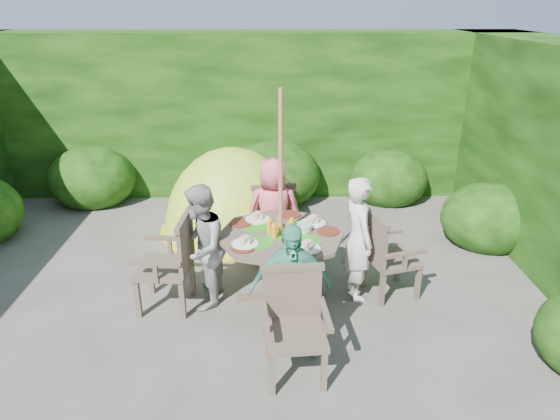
{
  "coord_description": "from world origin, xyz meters",
  "views": [
    {
      "loc": [
        0.59,
        -3.99,
        2.91
      ],
      "look_at": [
        0.67,
        0.93,
        0.85
      ],
      "focal_mm": 32.0,
      "sensor_mm": 36.0,
      "label": 1
    }
  ],
  "objects_px": {
    "garden_chair_right": "(386,254)",
    "garden_chair_back": "(272,216)",
    "patio_table": "(281,244)",
    "child_front": "(290,288)",
    "garden_chair_left": "(172,261)",
    "child_right": "(358,239)",
    "child_back": "(274,213)",
    "dome_tent": "(233,228)",
    "garden_chair_front": "(294,322)",
    "child_left": "(201,247)",
    "parasol_pole": "(281,202)"
  },
  "relations": [
    {
      "from": "garden_chair_left",
      "to": "garden_chair_back",
      "type": "height_order",
      "value": "garden_chair_left"
    },
    {
      "from": "parasol_pole",
      "to": "garden_chair_right",
      "type": "relative_size",
      "value": 2.46
    },
    {
      "from": "parasol_pole",
      "to": "child_back",
      "type": "distance_m",
      "value": 0.92
    },
    {
      "from": "parasol_pole",
      "to": "child_right",
      "type": "relative_size",
      "value": 1.66
    },
    {
      "from": "garden_chair_front",
      "to": "child_back",
      "type": "bearing_deg",
      "value": 90.21
    },
    {
      "from": "child_front",
      "to": "dome_tent",
      "type": "height_order",
      "value": "child_front"
    },
    {
      "from": "garden_chair_back",
      "to": "child_back",
      "type": "height_order",
      "value": "child_back"
    },
    {
      "from": "child_right",
      "to": "dome_tent",
      "type": "relative_size",
      "value": 0.58
    },
    {
      "from": "garden_chair_left",
      "to": "child_right",
      "type": "relative_size",
      "value": 0.72
    },
    {
      "from": "patio_table",
      "to": "child_front",
      "type": "bearing_deg",
      "value": -85.42
    },
    {
      "from": "child_back",
      "to": "child_front",
      "type": "height_order",
      "value": "child_back"
    },
    {
      "from": "child_right",
      "to": "child_left",
      "type": "xyz_separation_m",
      "value": [
        -1.59,
        -0.14,
        -0.02
      ]
    },
    {
      "from": "patio_table",
      "to": "garden_chair_right",
      "type": "xyz_separation_m",
      "value": [
        1.1,
        0.08,
        -0.16
      ]
    },
    {
      "from": "garden_chair_front",
      "to": "child_front",
      "type": "height_order",
      "value": "child_front"
    },
    {
      "from": "garden_chair_right",
      "to": "child_left",
      "type": "relative_size",
      "value": 0.69
    },
    {
      "from": "parasol_pole",
      "to": "child_back",
      "type": "bearing_deg",
      "value": 94.9
    },
    {
      "from": "garden_chair_back",
      "to": "child_left",
      "type": "distance_m",
      "value": 1.37
    },
    {
      "from": "patio_table",
      "to": "garden_chair_front",
      "type": "height_order",
      "value": "patio_table"
    },
    {
      "from": "patio_table",
      "to": "child_left",
      "type": "height_order",
      "value": "child_left"
    },
    {
      "from": "child_front",
      "to": "dome_tent",
      "type": "xyz_separation_m",
      "value": [
        -0.7,
        2.58,
        -0.61
      ]
    },
    {
      "from": "garden_chair_right",
      "to": "child_left",
      "type": "height_order",
      "value": "child_left"
    },
    {
      "from": "parasol_pole",
      "to": "dome_tent",
      "type": "bearing_deg",
      "value": 109.5
    },
    {
      "from": "child_front",
      "to": "garden_chair_left",
      "type": "bearing_deg",
      "value": 141.95
    },
    {
      "from": "garden_chair_back",
      "to": "child_right",
      "type": "bearing_deg",
      "value": 121.55
    },
    {
      "from": "child_right",
      "to": "child_left",
      "type": "height_order",
      "value": "child_right"
    },
    {
      "from": "child_left",
      "to": "dome_tent",
      "type": "distance_m",
      "value": 1.97
    },
    {
      "from": "garden_chair_left",
      "to": "child_back",
      "type": "xyz_separation_m",
      "value": [
        1.02,
        0.9,
        0.14
      ]
    },
    {
      "from": "garden_chair_front",
      "to": "child_back",
      "type": "distance_m",
      "value": 1.91
    },
    {
      "from": "child_left",
      "to": "child_back",
      "type": "xyz_separation_m",
      "value": [
        0.73,
        0.87,
        0.0
      ]
    },
    {
      "from": "garden_chair_right",
      "to": "garden_chair_back",
      "type": "xyz_separation_m",
      "value": [
        -1.19,
        1.02,
        0.0
      ]
    },
    {
      "from": "garden_chair_right",
      "to": "child_left",
      "type": "distance_m",
      "value": 1.91
    },
    {
      "from": "patio_table",
      "to": "child_front",
      "type": "height_order",
      "value": "child_front"
    },
    {
      "from": "garden_chair_back",
      "to": "dome_tent",
      "type": "height_order",
      "value": "dome_tent"
    },
    {
      "from": "garden_chair_back",
      "to": "parasol_pole",
      "type": "bearing_deg",
      "value": 85.41
    },
    {
      "from": "child_front",
      "to": "patio_table",
      "type": "bearing_deg",
      "value": 87.32
    },
    {
      "from": "garden_chair_right",
      "to": "child_right",
      "type": "height_order",
      "value": "child_right"
    },
    {
      "from": "parasol_pole",
      "to": "child_right",
      "type": "bearing_deg",
      "value": 4.9
    },
    {
      "from": "child_right",
      "to": "dome_tent",
      "type": "height_order",
      "value": "child_right"
    },
    {
      "from": "garden_chair_right",
      "to": "garden_chair_left",
      "type": "distance_m",
      "value": 2.2
    },
    {
      "from": "parasol_pole",
      "to": "child_right",
      "type": "height_order",
      "value": "parasol_pole"
    },
    {
      "from": "child_left",
      "to": "child_back",
      "type": "bearing_deg",
      "value": 142.35
    },
    {
      "from": "child_right",
      "to": "child_left",
      "type": "distance_m",
      "value": 1.6
    },
    {
      "from": "garden_chair_right",
      "to": "garden_chair_front",
      "type": "height_order",
      "value": "garden_chair_right"
    },
    {
      "from": "patio_table",
      "to": "garden_chair_back",
      "type": "distance_m",
      "value": 1.11
    },
    {
      "from": "garden_chair_left",
      "to": "garden_chair_back",
      "type": "distance_m",
      "value": 1.57
    },
    {
      "from": "garden_chair_right",
      "to": "child_front",
      "type": "xyz_separation_m",
      "value": [
        -1.03,
        -0.88,
        0.13
      ]
    },
    {
      "from": "garden_chair_back",
      "to": "garden_chair_left",
      "type": "bearing_deg",
      "value": 41.03
    },
    {
      "from": "patio_table",
      "to": "garden_chair_right",
      "type": "height_order",
      "value": "patio_table"
    },
    {
      "from": "patio_table",
      "to": "garden_chair_left",
      "type": "bearing_deg",
      "value": -174.36
    },
    {
      "from": "patio_table",
      "to": "garden_chair_front",
      "type": "relative_size",
      "value": 1.58
    }
  ]
}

